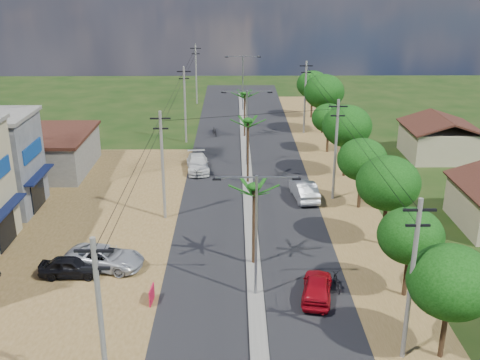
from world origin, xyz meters
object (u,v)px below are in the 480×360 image
object	(u,v)px
car_white_far	(198,164)
car_parked_silver	(105,258)
car_silver_mid	(304,190)
moto_rider_east	(337,282)
roadside_sign	(152,295)
car_parked_dark	(70,267)
car_red_near	(317,288)

from	to	relation	value
car_white_far	car_parked_silver	size ratio (longest dim) A/B	0.98
car_silver_mid	car_white_far	world-z (taller)	car_silver_mid
moto_rider_east	roadside_sign	distance (m)	11.65
car_parked_dark	car_silver_mid	bearing A→B (deg)	-51.49
car_parked_silver	roadside_sign	world-z (taller)	car_parked_silver
car_parked_dark	moto_rider_east	distance (m)	17.45
car_parked_silver	car_white_far	bearing A→B (deg)	0.13
car_silver_mid	car_white_far	distance (m)	12.55
car_white_far	moto_rider_east	size ratio (longest dim) A/B	2.72
car_white_far	roadside_sign	size ratio (longest dim) A/B	4.14
car_parked_dark	car_white_far	bearing A→B (deg)	-18.40
roadside_sign	car_silver_mid	bearing A→B (deg)	59.89
car_parked_silver	moto_rider_east	xyz separation A→B (m)	(15.32, -2.96, -0.24)
car_white_far	car_parked_silver	xyz separation A→B (m)	(-5.12, -19.97, -0.01)
car_silver_mid	roadside_sign	bearing A→B (deg)	48.90
car_parked_dark	moto_rider_east	world-z (taller)	car_parked_dark
moto_rider_east	car_silver_mid	bearing A→B (deg)	-90.12
car_red_near	moto_rider_east	size ratio (longest dim) A/B	2.30
roadside_sign	car_white_far	bearing A→B (deg)	90.80
roadside_sign	moto_rider_east	bearing A→B (deg)	10.97
car_white_far	roadside_sign	world-z (taller)	car_white_far
car_red_near	car_parked_dark	distance (m)	16.20
car_white_far	roadside_sign	xyz separation A→B (m)	(-1.36, -24.34, -0.24)
car_red_near	car_parked_silver	xyz separation A→B (m)	(-13.91, 4.01, -0.01)
car_silver_mid	car_parked_dark	world-z (taller)	car_silver_mid
car_red_near	roadside_sign	bearing A→B (deg)	12.76
car_silver_mid	car_parked_silver	world-z (taller)	car_silver_mid
car_parked_silver	moto_rider_east	bearing A→B (deg)	-86.41
car_parked_dark	roadside_sign	bearing A→B (deg)	-118.64
car_silver_mid	car_red_near	bearing A→B (deg)	79.07
car_red_near	roadside_sign	xyz separation A→B (m)	(-10.15, -0.36, -0.23)
car_white_far	car_parked_dark	world-z (taller)	car_white_far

